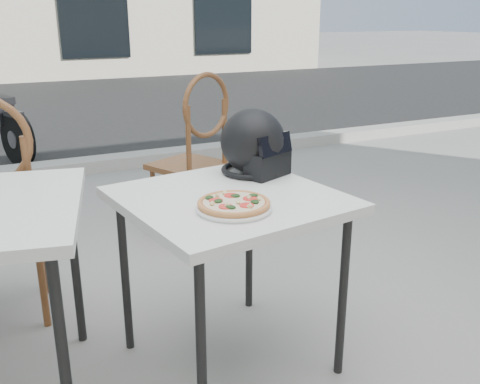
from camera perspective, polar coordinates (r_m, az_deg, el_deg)
name	(u,v)px	position (r m, az deg, el deg)	size (l,w,h in m)	color
ground	(223,312)	(2.84, -1.80, -12.66)	(80.00, 80.00, 0.00)	gray
street_asphalt	(47,109)	(9.39, -19.93, 8.30)	(30.00, 8.00, 0.00)	black
curb	(99,164)	(5.50, -14.84, 2.93)	(30.00, 0.25, 0.12)	#9B9891
cafe_table_main	(229,211)	(2.18, -1.14, -2.08)	(0.92, 0.92, 0.77)	silver
plate	(234,208)	(1.98, -0.66, -1.74)	(0.32, 0.32, 0.02)	white
pizza	(234,203)	(1.98, -0.66, -1.19)	(0.32, 0.32, 0.03)	#C68148
helmet	(254,145)	(2.43, 1.52, 5.02)	(0.38, 0.38, 0.30)	black
cafe_chair_main	(196,147)	(3.59, -4.72, 4.78)	(0.57, 0.57, 1.13)	brown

